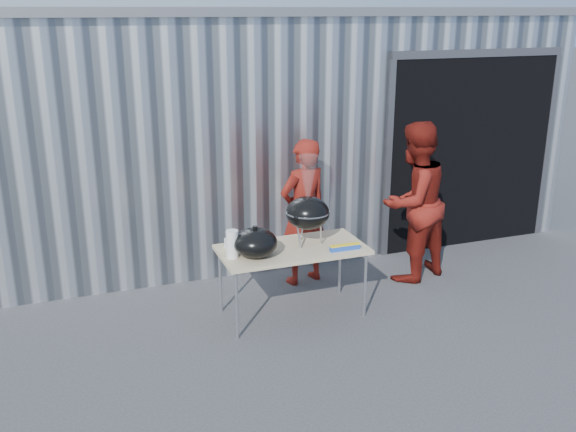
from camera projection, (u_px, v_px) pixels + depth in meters
name	position (u px, v px, depth m)	size (l,w,h in m)	color
ground	(279.00, 340.00, 6.26)	(80.00, 80.00, 0.00)	#38383A
building	(237.00, 111.00, 10.18)	(8.20, 6.20, 3.10)	silver
folding_table	(292.00, 251.00, 6.58)	(1.50, 0.75, 0.75)	tan
kettle_grill	(308.00, 206.00, 6.54)	(0.46, 0.46, 0.94)	black
grill_lid	(255.00, 243.00, 6.29)	(0.44, 0.44, 0.32)	black
paper_towels	(232.00, 244.00, 6.27)	(0.12, 0.12, 0.28)	white
white_tub	(236.00, 244.00, 6.53)	(0.20, 0.15, 0.10)	white
foil_box	(345.00, 247.00, 6.49)	(0.32, 0.06, 0.06)	#1B44B0
person_cook	(303.00, 212.00, 7.36)	(0.62, 0.41, 1.71)	maroon
person_bystander	(413.00, 202.00, 7.45)	(0.91, 0.71, 1.88)	maroon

